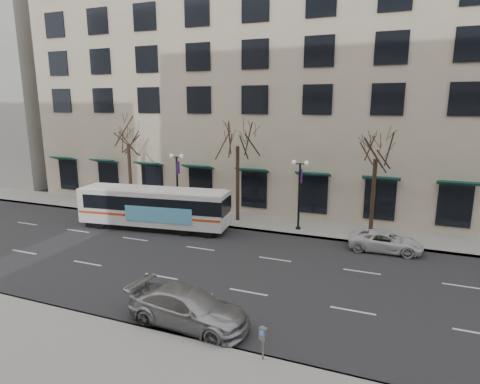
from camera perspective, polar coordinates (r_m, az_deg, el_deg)
The scene contains 13 objects.
ground at distance 24.24m, azimuth -8.18°, elevation -9.73°, with size 160.00×160.00×0.00m, color black.
sidewalk_far at distance 30.48m, azimuth 8.60°, elevation -4.92°, with size 80.00×4.00×0.15m, color gray.
building_hotel at distance 42.66m, azimuth 3.37°, elevation 16.31°, with size 40.00×20.00×24.00m, color tan.
building_far_upblock at distance 63.93m, azimuth -30.28°, elevation 15.20°, with size 28.00×20.00×28.00m, color #999993.
tree_far_left at distance 35.43m, azimuth -15.70°, elevation 8.10°, with size 3.60×3.60×8.34m.
tree_far_mid at distance 30.48m, azimuth -0.35°, elevation 8.32°, with size 3.60×3.60×8.55m.
tree_far_right at distance 28.39m, azimuth 18.87°, elevation 6.37°, with size 3.60×3.60×8.06m.
lamp_post_left at distance 32.65m, azimuth -8.90°, elevation 1.42°, with size 1.22×0.45×5.21m.
lamp_post_right at distance 29.00m, azimuth 8.44°, elevation 0.05°, with size 1.22×0.45×5.21m.
city_bus at distance 30.23m, azimuth -12.06°, elevation -2.09°, with size 11.41×3.80×3.04m.
silver_car at distance 17.52m, azimuth -7.32°, elevation -16.01°, with size 2.17×5.33×1.55m, color #97999E.
white_pickup at distance 27.00m, azimuth 19.98°, elevation -6.63°, with size 2.06×4.48×1.24m, color silver.
pay_station at distance 15.06m, azimuth 3.31°, elevation -19.83°, with size 0.31×0.25×1.25m.
Camera 1 is at (11.27, -19.44, 9.08)m, focal length 30.00 mm.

